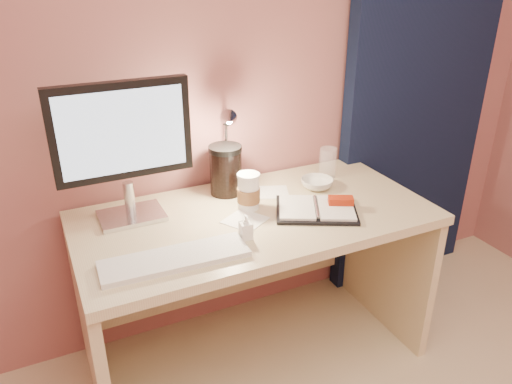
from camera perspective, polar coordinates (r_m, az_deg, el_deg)
name	(u,v)px	position (r m, az deg, el deg)	size (l,w,h in m)	color
room	(406,74)	(2.59, 16.74, 12.83)	(3.50, 3.50, 3.50)	#C6B28E
desk	(248,253)	(2.14, -0.89, -7.00)	(1.40, 0.70, 0.73)	beige
monitor	(123,140)	(1.87, -15.00, 5.76)	(0.50, 0.18, 0.53)	silver
keyboard	(175,259)	(1.69, -9.25, -7.53)	(0.49, 0.15, 0.02)	white
planner	(318,208)	(2.00, 7.14, -1.87)	(0.39, 0.36, 0.05)	black
paper_a	(245,220)	(1.92, -1.26, -3.23)	(0.14, 0.14, 0.00)	white
paper_b	(310,211)	(2.00, 6.14, -2.16)	(0.13, 0.13, 0.00)	white
paper_c	(273,192)	(2.15, 1.95, -0.01)	(0.13, 0.13, 0.00)	white
coffee_cup	(249,192)	(1.99, -0.86, -0.01)	(0.09, 0.09, 0.15)	white
clear_cup	(328,163)	(2.30, 8.20, 3.36)	(0.08, 0.08, 0.14)	white
bowl	(317,184)	(2.19, 6.99, 0.96)	(0.14, 0.14, 0.04)	silver
lotion_bottle	(246,227)	(1.78, -1.16, -4.01)	(0.04, 0.04, 0.10)	white
dark_jar	(226,172)	(2.11, -3.47, 2.25)	(0.13, 0.13, 0.19)	black
desk_lamp	(241,139)	(2.07, -1.77, 6.07)	(0.13, 0.23, 0.38)	silver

